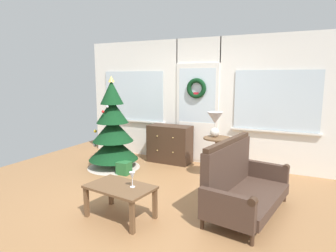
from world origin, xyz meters
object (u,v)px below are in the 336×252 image
christmas_tree (113,134)px  table_lamp (215,121)px  wine_glass (132,176)px  coffee_table (120,191)px  gift_box (124,168)px  dresser_cabinet (170,144)px  settee_sofa (241,185)px  side_table (217,150)px

christmas_tree → table_lamp: size_ratio=4.09×
christmas_tree → wine_glass: (1.49, -1.65, -0.10)m
christmas_tree → coffee_table: christmas_tree is taller
wine_glass → gift_box: bearing=127.7°
christmas_tree → dresser_cabinet: 1.21m
settee_sofa → gift_box: (-2.25, 0.61, -0.26)m
christmas_tree → settee_sofa: bearing=-18.0°
side_table → coffee_table: side_table is taller
dresser_cabinet → wine_glass: 2.55m
wine_glass → christmas_tree: bearing=132.1°
settee_sofa → gift_box: 2.34m
settee_sofa → wine_glass: (-1.18, -0.78, 0.19)m
settee_sofa → wine_glass: bearing=-146.4°
christmas_tree → dresser_cabinet: bearing=43.7°
christmas_tree → settee_sofa: 2.82m
gift_box → christmas_tree: bearing=148.0°
christmas_tree → wine_glass: 2.22m
coffee_table → wine_glass: (0.16, 0.04, 0.21)m
table_lamp → gift_box: 1.87m
dresser_cabinet → settee_sofa: 2.47m
wine_glass → gift_box: wine_glass is taller
side_table → christmas_tree: bearing=-172.8°
dresser_cabinet → side_table: size_ratio=1.24×
side_table → gift_box: 1.73m
dresser_cabinet → table_lamp: table_lamp is taller
table_lamp → coffee_table: 2.18m
christmas_tree → wine_glass: christmas_tree is taller
side_table → table_lamp: (-0.06, 0.04, 0.50)m
settee_sofa → wine_glass: 1.42m
dresser_cabinet → settee_sofa: size_ratio=0.58×
christmas_tree → side_table: bearing=7.2°
christmas_tree → table_lamp: bearing=8.6°
table_lamp → christmas_tree: bearing=-171.4°
settee_sofa → coffee_table: settee_sofa is taller
coffee_table → side_table: bearing=70.3°
settee_sofa → table_lamp: 1.50m
settee_sofa → coffee_table: (-1.34, -0.82, -0.02)m
christmas_tree → gift_box: (0.42, -0.26, -0.55)m
dresser_cabinet → table_lamp: size_ratio=2.07×
dresser_cabinet → christmas_tree: bearing=-136.3°
settee_sofa → dresser_cabinet: bearing=137.3°
dresser_cabinet → settee_sofa: (1.81, -1.68, -0.01)m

